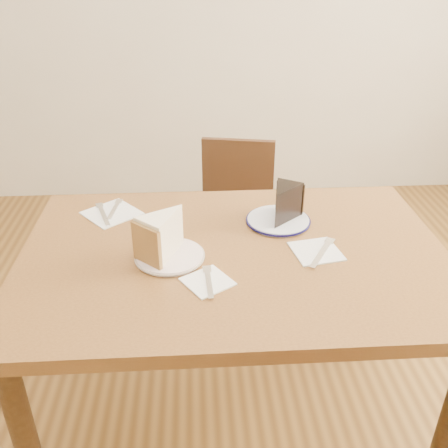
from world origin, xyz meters
The scene contains 14 objects.
ground centered at (0.00, 0.00, 0.00)m, with size 4.00×4.00×0.00m, color #533616.
table centered at (0.00, 0.00, 0.65)m, with size 1.20×0.80×0.75m.
chair_far centered at (0.06, 0.76, 0.43)m, with size 0.45×0.45×0.77m.
plate_cream centered at (-0.18, -0.02, 0.76)m, with size 0.18×0.18×0.01m, color silver.
plate_navy centered at (0.15, 0.16, 0.76)m, with size 0.19×0.19×0.01m, color white.
carrot_cake centered at (-0.19, -0.01, 0.82)m, with size 0.09×0.13×0.11m, color white, non-canonical shape.
chocolate_cake centered at (0.16, 0.15, 0.81)m, with size 0.09×0.12×0.10m, color black, non-canonical shape.
napkin_cream centered at (-0.08, -0.14, 0.75)m, with size 0.11×0.11×0.00m, color white.
napkin_navy centered at (0.23, -0.02, 0.75)m, with size 0.13×0.13×0.00m, color white.
napkin_spare centered at (-0.37, 0.25, 0.75)m, with size 0.15×0.15×0.00m, color white.
fork_cream centered at (-0.08, -0.15, 0.76)m, with size 0.01×0.14×0.00m, color silver.
knife_navy centered at (0.24, -0.03, 0.76)m, with size 0.02×0.17×0.00m, color silver.
fork_spare centered at (-0.37, 0.27, 0.76)m, with size 0.01×0.14×0.00m, color silver.
knife_spare centered at (-0.40, 0.24, 0.76)m, with size 0.01×0.16×0.00m, color silver.
Camera 1 is at (-0.10, -1.18, 1.50)m, focal length 40.00 mm.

